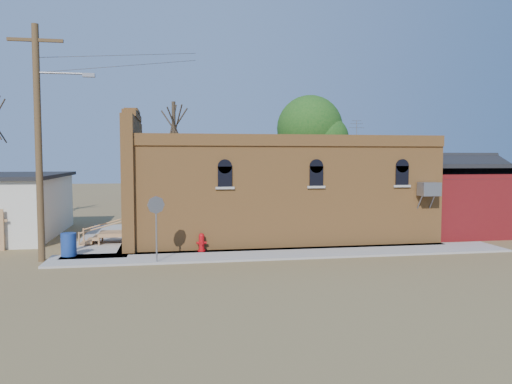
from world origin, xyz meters
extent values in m
plane|color=brown|center=(0.00, 0.00, 0.00)|extent=(120.00, 120.00, 0.00)
cube|color=#9E9991|center=(1.50, 0.90, 0.04)|extent=(19.00, 2.20, 0.08)
cube|color=#9E9991|center=(-6.30, 6.00, 0.04)|extent=(2.60, 10.00, 0.08)
cube|color=#BE793A|center=(2.00, 5.50, 2.25)|extent=(14.00, 7.00, 4.50)
cube|color=black|center=(2.00, 5.50, 4.55)|extent=(13.80, 6.80, 0.12)
cube|color=#BE793A|center=(-5.00, 5.50, 2.90)|extent=(0.50, 7.40, 5.80)
cube|color=navy|center=(-5.30, 4.30, 4.00)|extent=(0.08, 1.10, 1.56)
cube|color=gray|center=(8.10, 1.55, 2.60)|extent=(0.85, 0.65, 0.60)
cube|color=maroon|center=(11.50, 5.50, 1.60)|extent=(5.00, 6.00, 3.20)
cylinder|color=#4C361E|center=(-8.20, 1.20, 4.50)|extent=(0.26, 0.26, 9.00)
cube|color=#4C361E|center=(-8.20, 1.20, 8.40)|extent=(2.00, 0.12, 0.12)
cylinder|color=gray|center=(-7.30, 1.20, 7.20)|extent=(1.80, 0.08, 0.08)
cube|color=gray|center=(-6.30, 1.20, 7.15)|extent=(0.45, 0.22, 0.14)
cylinder|color=#49392A|center=(-3.00, 13.00, 3.75)|extent=(0.24, 0.24, 7.50)
cylinder|color=#49392A|center=(6.00, 13.50, 3.15)|extent=(0.28, 0.28, 6.30)
sphere|color=#174B15|center=(6.00, 13.50, 5.95)|extent=(4.40, 4.40, 4.40)
cylinder|color=#AF0A0E|center=(-2.01, 1.80, 0.11)|extent=(0.37, 0.37, 0.06)
cylinder|color=#AF0A0E|center=(-2.01, 1.80, 0.43)|extent=(0.26, 0.26, 0.57)
sphere|color=#AF0A0E|center=(-2.01, 1.80, 0.73)|extent=(0.23, 0.23, 0.23)
cylinder|color=#AF0A0E|center=(-2.01, 1.65, 0.43)|extent=(0.12, 0.14, 0.10)
cylinder|color=#AF0A0E|center=(-2.16, 1.80, 0.43)|extent=(0.14, 0.12, 0.10)
cylinder|color=#AF0A0E|center=(-1.86, 1.80, 0.43)|extent=(0.14, 0.12, 0.10)
cylinder|color=gray|center=(-3.81, 0.00, 1.21)|extent=(0.06, 0.06, 2.26)
cylinder|color=gray|center=(-3.81, -0.02, 2.23)|extent=(0.64, 0.29, 0.68)
cylinder|color=#A71309|center=(-3.81, 0.02, 2.23)|extent=(0.64, 0.29, 0.68)
cylinder|color=navy|center=(-7.30, 1.71, 0.54)|extent=(0.65, 0.65, 0.92)
camera|label=1|loc=(-3.31, -18.96, 4.02)|focal=35.00mm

